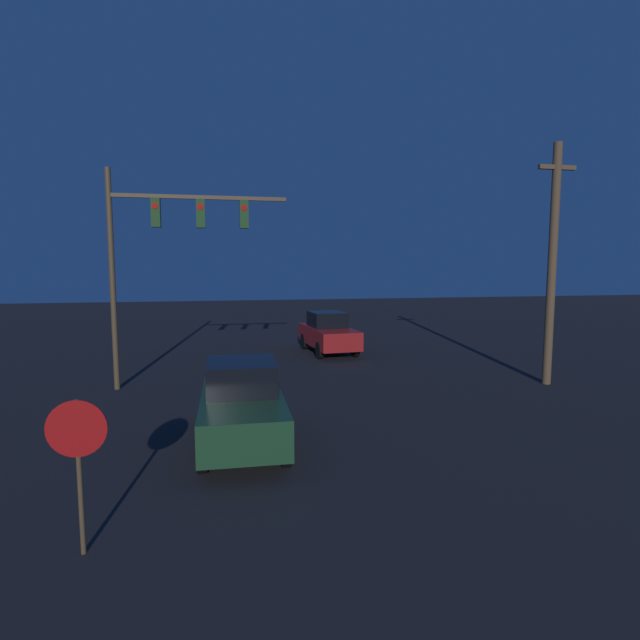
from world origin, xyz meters
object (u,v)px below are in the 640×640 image
object	(u,v)px
car_far	(328,333)
utility_pole	(552,262)
car_near	(242,405)
traffic_signal_mast	(163,240)
stop_sign	(78,447)

from	to	relation	value
car_far	utility_pole	distance (m)	9.86
car_near	car_far	world-z (taller)	same
car_near	utility_pole	xyz separation A→B (m)	(10.26, 3.70, 3.15)
car_far	traffic_signal_mast	distance (m)	9.16
car_far	utility_pole	size ratio (longest dim) A/B	0.56
car_far	stop_sign	size ratio (longest dim) A/B	2.01
traffic_signal_mast	utility_pole	xyz separation A→B (m)	(12.40, -2.14, -0.70)
traffic_signal_mast	utility_pole	world-z (taller)	utility_pole
traffic_signal_mast	utility_pole	size ratio (longest dim) A/B	0.88
car_near	traffic_signal_mast	distance (m)	7.31
stop_sign	utility_pole	distance (m)	14.91
car_far	traffic_signal_mast	size ratio (longest dim) A/B	0.63
car_near	utility_pole	bearing A→B (deg)	-158.86
car_far	stop_sign	world-z (taller)	stop_sign
traffic_signal_mast	car_near	bearing A→B (deg)	-69.89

